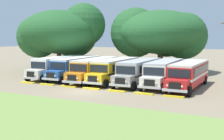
{
  "coord_description": "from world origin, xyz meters",
  "views": [
    {
      "loc": [
        16.54,
        -25.09,
        5.67
      ],
      "look_at": [
        0.0,
        6.47,
        1.6
      ],
      "focal_mm": 47.65,
      "sensor_mm": 36.0,
      "label": 1
    }
  ],
  "objects_px": {
    "parked_bus_slot_6": "(189,74)",
    "parked_bus_slot_3": "(116,69)",
    "parked_bus_slot_1": "(77,67)",
    "broad_shade_tree": "(160,33)",
    "secondary_tree": "(63,32)",
    "parked_bus_slot_4": "(140,70)",
    "parked_bus_slot_5": "(164,72)",
    "parked_bus_slot_2": "(95,68)",
    "parked_bus_slot_0": "(58,66)"
  },
  "relations": [
    {
      "from": "parked_bus_slot_2",
      "to": "secondary_tree",
      "type": "relative_size",
      "value": 0.78
    },
    {
      "from": "parked_bus_slot_0",
      "to": "parked_bus_slot_1",
      "type": "bearing_deg",
      "value": 95.15
    },
    {
      "from": "parked_bus_slot_4",
      "to": "broad_shade_tree",
      "type": "bearing_deg",
      "value": -174.26
    },
    {
      "from": "parked_bus_slot_2",
      "to": "secondary_tree",
      "type": "distance_m",
      "value": 13.41
    },
    {
      "from": "parked_bus_slot_5",
      "to": "secondary_tree",
      "type": "relative_size",
      "value": 0.78
    },
    {
      "from": "parked_bus_slot_2",
      "to": "broad_shade_tree",
      "type": "relative_size",
      "value": 0.75
    },
    {
      "from": "parked_bus_slot_6",
      "to": "secondary_tree",
      "type": "bearing_deg",
      "value": -107.76
    },
    {
      "from": "parked_bus_slot_5",
      "to": "secondary_tree",
      "type": "bearing_deg",
      "value": -111.59
    },
    {
      "from": "parked_bus_slot_3",
      "to": "parked_bus_slot_4",
      "type": "relative_size",
      "value": 1.0
    },
    {
      "from": "parked_bus_slot_3",
      "to": "parked_bus_slot_6",
      "type": "bearing_deg",
      "value": 87.25
    },
    {
      "from": "parked_bus_slot_6",
      "to": "broad_shade_tree",
      "type": "bearing_deg",
      "value": -149.17
    },
    {
      "from": "parked_bus_slot_4",
      "to": "parked_bus_slot_5",
      "type": "height_order",
      "value": "same"
    },
    {
      "from": "parked_bus_slot_2",
      "to": "parked_bus_slot_0",
      "type": "bearing_deg",
      "value": -96.32
    },
    {
      "from": "parked_bus_slot_3",
      "to": "parked_bus_slot_5",
      "type": "height_order",
      "value": "same"
    },
    {
      "from": "parked_bus_slot_5",
      "to": "parked_bus_slot_6",
      "type": "bearing_deg",
      "value": 76.9
    },
    {
      "from": "parked_bus_slot_4",
      "to": "secondary_tree",
      "type": "relative_size",
      "value": 0.78
    },
    {
      "from": "parked_bus_slot_2",
      "to": "broad_shade_tree",
      "type": "height_order",
      "value": "broad_shade_tree"
    },
    {
      "from": "broad_shade_tree",
      "to": "secondary_tree",
      "type": "xyz_separation_m",
      "value": [
        -14.69,
        -5.56,
        0.22
      ]
    },
    {
      "from": "parked_bus_slot_0",
      "to": "parked_bus_slot_2",
      "type": "distance_m",
      "value": 6.07
    },
    {
      "from": "broad_shade_tree",
      "to": "parked_bus_slot_4",
      "type": "bearing_deg",
      "value": -82.44
    },
    {
      "from": "parked_bus_slot_1",
      "to": "parked_bus_slot_4",
      "type": "distance_m",
      "value": 9.24
    },
    {
      "from": "parked_bus_slot_3",
      "to": "secondary_tree",
      "type": "xyz_separation_m",
      "value": [
        -13.08,
        6.69,
        4.73
      ]
    },
    {
      "from": "parked_bus_slot_0",
      "to": "parked_bus_slot_3",
      "type": "distance_m",
      "value": 8.8
    },
    {
      "from": "parked_bus_slot_6",
      "to": "parked_bus_slot_4",
      "type": "bearing_deg",
      "value": -93.27
    },
    {
      "from": "parked_bus_slot_4",
      "to": "parked_bus_slot_1",
      "type": "bearing_deg",
      "value": -92.92
    },
    {
      "from": "parked_bus_slot_1",
      "to": "broad_shade_tree",
      "type": "bearing_deg",
      "value": 145.77
    },
    {
      "from": "parked_bus_slot_0",
      "to": "parked_bus_slot_5",
      "type": "xyz_separation_m",
      "value": [
        15.02,
        0.4,
        0.0
      ]
    },
    {
      "from": "parked_bus_slot_2",
      "to": "parked_bus_slot_5",
      "type": "relative_size",
      "value": 1.0
    },
    {
      "from": "parked_bus_slot_1",
      "to": "broad_shade_tree",
      "type": "distance_m",
      "value": 14.95
    },
    {
      "from": "parked_bus_slot_6",
      "to": "parked_bus_slot_3",
      "type": "bearing_deg",
      "value": -92.12
    },
    {
      "from": "parked_bus_slot_1",
      "to": "parked_bus_slot_3",
      "type": "distance_m",
      "value": 6.01
    },
    {
      "from": "parked_bus_slot_6",
      "to": "secondary_tree",
      "type": "relative_size",
      "value": 0.77
    },
    {
      "from": "parked_bus_slot_0",
      "to": "parked_bus_slot_4",
      "type": "height_order",
      "value": "same"
    },
    {
      "from": "parked_bus_slot_0",
      "to": "parked_bus_slot_4",
      "type": "distance_m",
      "value": 12.03
    },
    {
      "from": "parked_bus_slot_4",
      "to": "parked_bus_slot_5",
      "type": "relative_size",
      "value": 1.0
    },
    {
      "from": "parked_bus_slot_6",
      "to": "secondary_tree",
      "type": "height_order",
      "value": "secondary_tree"
    },
    {
      "from": "parked_bus_slot_4",
      "to": "broad_shade_tree",
      "type": "height_order",
      "value": "broad_shade_tree"
    },
    {
      "from": "parked_bus_slot_2",
      "to": "parked_bus_slot_6",
      "type": "bearing_deg",
      "value": 86.62
    },
    {
      "from": "parked_bus_slot_1",
      "to": "parked_bus_slot_0",
      "type": "bearing_deg",
      "value": -84.65
    },
    {
      "from": "broad_shade_tree",
      "to": "parked_bus_slot_2",
      "type": "bearing_deg",
      "value": -108.91
    },
    {
      "from": "parked_bus_slot_5",
      "to": "parked_bus_slot_6",
      "type": "distance_m",
      "value": 3.03
    },
    {
      "from": "parked_bus_slot_1",
      "to": "secondary_tree",
      "type": "relative_size",
      "value": 0.78
    },
    {
      "from": "parked_bus_slot_5",
      "to": "parked_bus_slot_6",
      "type": "xyz_separation_m",
      "value": [
        2.98,
        -0.52,
        0.0
      ]
    },
    {
      "from": "parked_bus_slot_1",
      "to": "parked_bus_slot_2",
      "type": "distance_m",
      "value": 3.34
    },
    {
      "from": "parked_bus_slot_4",
      "to": "parked_bus_slot_5",
      "type": "xyz_separation_m",
      "value": [
        2.99,
        0.23,
        0.0
      ]
    },
    {
      "from": "parked_bus_slot_3",
      "to": "broad_shade_tree",
      "type": "xyz_separation_m",
      "value": [
        1.61,
        12.25,
        4.51
      ]
    },
    {
      "from": "parked_bus_slot_6",
      "to": "broad_shade_tree",
      "type": "xyz_separation_m",
      "value": [
        -7.6,
        12.52,
        4.51
      ]
    },
    {
      "from": "parked_bus_slot_1",
      "to": "parked_bus_slot_3",
      "type": "relative_size",
      "value": 1.0
    },
    {
      "from": "parked_bus_slot_3",
      "to": "broad_shade_tree",
      "type": "height_order",
      "value": "broad_shade_tree"
    },
    {
      "from": "parked_bus_slot_2",
      "to": "parked_bus_slot_5",
      "type": "bearing_deg",
      "value": 90.17
    }
  ]
}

